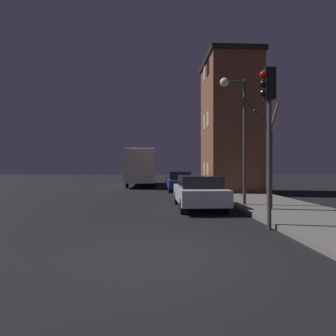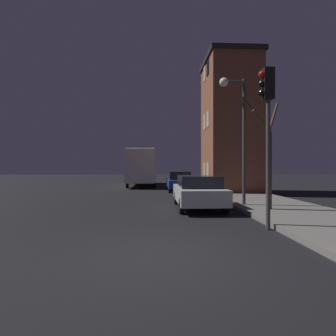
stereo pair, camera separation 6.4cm
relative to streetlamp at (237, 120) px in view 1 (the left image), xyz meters
name	(u,v)px [view 1 (the left image)]	position (x,y,z in m)	size (l,w,h in m)	color
ground_plane	(164,255)	(-3.43, -5.97, -3.90)	(120.00, 120.00, 0.00)	black
brick_building	(230,124)	(1.73, 7.13, 0.99)	(3.63, 4.61, 9.42)	brown
streetlamp	(237,120)	(0.00, 0.00, 0.00)	(1.16, 0.39, 5.57)	#38383A
traffic_light	(268,114)	(-0.38, -3.99, -0.59)	(0.43, 0.24, 4.64)	#38383A
bare_tree	(268,158)	(0.83, -1.27, -1.75)	(1.73, 1.24, 4.43)	#473323
bus	(142,165)	(-4.86, 14.49, -1.87)	(2.53, 9.24, 3.40)	beige
car_near_lane	(199,191)	(-1.72, 0.01, -3.14)	(1.87, 4.18, 1.43)	#B7BABF
car_mid_lane	(179,181)	(-1.82, 8.31, -3.14)	(1.71, 4.23, 1.48)	navy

